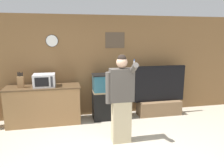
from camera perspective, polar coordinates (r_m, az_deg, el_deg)
The scene contains 8 objects.
ground_plane at distance 3.83m, azimuth 1.13°, elevation -20.49°, with size 18.00×18.00×0.00m, color #B2A893.
wall_back_paneled at distance 5.74m, azimuth -4.56°, elevation 4.60°, with size 10.00×0.08×2.60m.
counter_island at distance 5.50m, azimuth -17.34°, elevation -5.27°, with size 1.73×0.60×0.92m.
microwave at distance 5.32m, azimuth -17.26°, elevation 0.92°, with size 0.49×0.39×0.30m.
knife_block at distance 5.40m, azimuth -22.78°, elevation 0.55°, with size 0.13×0.11×0.37m.
aquarium_on_stand at distance 5.54m, azimuth -0.76°, elevation -3.26°, with size 0.83×0.43×1.16m.
tv_on_stand at distance 5.99m, azimuth 12.22°, elevation -4.29°, with size 1.40×0.40×1.33m.
person_standing at distance 4.22m, azimuth 2.39°, elevation -3.70°, with size 0.55×0.42×1.75m.
Camera 1 is at (-0.74, -3.13, 2.09)m, focal length 35.00 mm.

